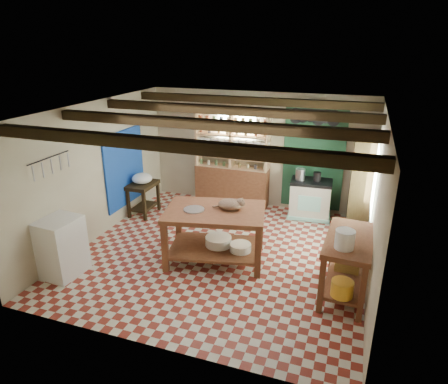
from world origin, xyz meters
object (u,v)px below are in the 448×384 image
(white_cabinet, at_px, (62,247))
(work_table, at_px, (215,235))
(stove, at_px, (310,199))
(cat, at_px, (230,204))
(right_counter, at_px, (346,266))
(prep_table, at_px, (144,199))

(white_cabinet, bearing_deg, work_table, 34.19)
(stove, relative_size, cat, 2.11)
(stove, bearing_deg, work_table, -122.61)
(white_cabinet, bearing_deg, right_counter, 16.59)
(work_table, relative_size, prep_table, 2.31)
(white_cabinet, height_order, right_counter, white_cabinet)
(right_counter, distance_m, cat, 2.09)
(work_table, relative_size, cat, 4.11)
(right_counter, bearing_deg, stove, 111.21)
(cat, bearing_deg, prep_table, 131.10)
(stove, relative_size, prep_table, 1.19)
(stove, height_order, cat, cat)
(work_table, bearing_deg, prep_table, 136.69)
(white_cabinet, relative_size, cat, 2.42)
(work_table, bearing_deg, white_cabinet, -162.18)
(prep_table, height_order, cat, cat)
(prep_table, xyz_separation_m, white_cabinet, (-0.02, -2.58, 0.13))
(work_table, xyz_separation_m, stove, (1.32, 2.37, -0.05))
(white_cabinet, distance_m, right_counter, 4.50)
(stove, distance_m, white_cabinet, 5.04)
(white_cabinet, bearing_deg, stove, 50.34)
(cat, bearing_deg, white_cabinet, -172.78)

